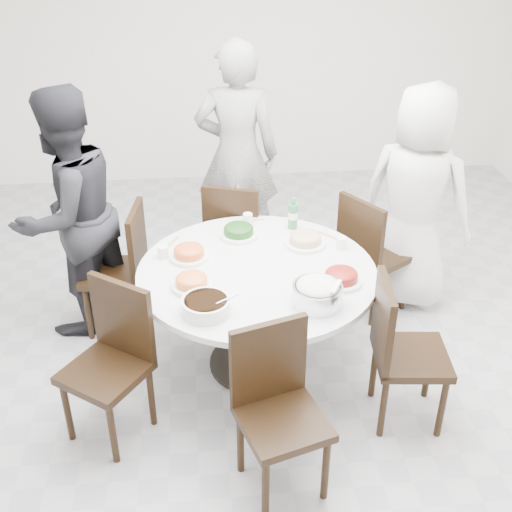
{
  "coord_description": "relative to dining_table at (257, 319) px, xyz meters",
  "views": [
    {
      "loc": [
        -0.44,
        -3.64,
        2.84
      ],
      "look_at": [
        -0.08,
        -0.2,
        0.82
      ],
      "focal_mm": 45.0,
      "sensor_mm": 36.0,
      "label": 1
    }
  ],
  "objects": [
    {
      "name": "floor",
      "position": [
        0.08,
        0.25,
        -0.38
      ],
      "size": [
        6.0,
        6.0,
        0.01
      ],
      "primitive_type": "cube",
      "color": "#A1A2A6",
      "rests_on": "ground"
    },
    {
      "name": "wall_back",
      "position": [
        0.08,
        3.25,
        1.02
      ],
      "size": [
        6.0,
        0.01,
        2.8
      ],
      "primitive_type": "cube",
      "color": "white",
      "rests_on": "ground"
    },
    {
      "name": "dining_table",
      "position": [
        0.0,
        0.0,
        0.0
      ],
      "size": [
        1.5,
        1.5,
        0.75
      ],
      "primitive_type": "cylinder",
      "color": "silver",
      "rests_on": "floor"
    },
    {
      "name": "chair_ne",
      "position": [
        0.94,
        0.59,
        0.1
      ],
      "size": [
        0.58,
        0.58,
        0.95
      ],
      "primitive_type": "cube",
      "rotation": [
        0.0,
        0.0,
        2.13
      ],
      "color": "black",
      "rests_on": "floor"
    },
    {
      "name": "chair_n",
      "position": [
        -0.05,
        0.98,
        0.1
      ],
      "size": [
        0.53,
        0.53,
        0.95
      ],
      "primitive_type": "cube",
      "rotation": [
        0.0,
        0.0,
        2.82
      ],
      "color": "black",
      "rests_on": "floor"
    },
    {
      "name": "chair_nw",
      "position": [
        -0.96,
        0.55,
        0.1
      ],
      "size": [
        0.47,
        0.47,
        0.95
      ],
      "primitive_type": "cube",
      "rotation": [
        0.0,
        0.0,
        4.58
      ],
      "color": "black",
      "rests_on": "floor"
    },
    {
      "name": "chair_sw",
      "position": [
        -0.92,
        -0.53,
        0.1
      ],
      "size": [
        0.59,
        0.59,
        0.95
      ],
      "primitive_type": "cube",
      "rotation": [
        0.0,
        0.0,
        5.65
      ],
      "color": "black",
      "rests_on": "floor"
    },
    {
      "name": "chair_s",
      "position": [
        0.03,
        -1.01,
        0.1
      ],
      "size": [
        0.52,
        0.52,
        0.95
      ],
      "primitive_type": "cube",
      "rotation": [
        0.0,
        0.0,
        6.58
      ],
      "color": "black",
      "rests_on": "floor"
    },
    {
      "name": "chair_se",
      "position": [
        0.85,
        -0.57,
        0.1
      ],
      "size": [
        0.46,
        0.46,
        0.95
      ],
      "primitive_type": "cube",
      "rotation": [
        0.0,
        0.0,
        7.75
      ],
      "color": "black",
      "rests_on": "floor"
    },
    {
      "name": "diner_right",
      "position": [
        1.24,
        0.71,
        0.47
      ],
      "size": [
        0.98,
        0.93,
        1.69
      ],
      "primitive_type": "imported",
      "rotation": [
        0.0,
        0.0,
        2.49
      ],
      "color": "silver",
      "rests_on": "floor"
    },
    {
      "name": "diner_middle",
      "position": [
        -0.01,
        1.49,
        0.55
      ],
      "size": [
        0.73,
        0.53,
        1.85
      ],
      "primitive_type": "imported",
      "rotation": [
        0.0,
        0.0,
        3.0
      ],
      "color": "black",
      "rests_on": "floor"
    },
    {
      "name": "diner_left",
      "position": [
        -1.22,
        0.63,
        0.51
      ],
      "size": [
        1.07,
        1.08,
        1.76
      ],
      "primitive_type": "imported",
      "rotation": [
        0.0,
        0.0,
        3.99
      ],
      "color": "black",
      "rests_on": "floor"
    },
    {
      "name": "dish_greens",
      "position": [
        -0.08,
        0.44,
        0.41
      ],
      "size": [
        0.26,
        0.26,
        0.07
      ],
      "primitive_type": "cylinder",
      "color": "white",
      "rests_on": "dining_table"
    },
    {
      "name": "dish_pale",
      "position": [
        0.35,
        0.28,
        0.41
      ],
      "size": [
        0.27,
        0.27,
        0.07
      ],
      "primitive_type": "cylinder",
      "color": "white",
      "rests_on": "dining_table"
    },
    {
      "name": "dish_orange",
      "position": [
        -0.42,
        0.18,
        0.41
      ],
      "size": [
        0.25,
        0.25,
        0.07
      ],
      "primitive_type": "cylinder",
      "color": "white",
      "rests_on": "dining_table"
    },
    {
      "name": "dish_redbrown",
      "position": [
        0.49,
        -0.2,
        0.41
      ],
      "size": [
        0.25,
        0.25,
        0.06
      ],
      "primitive_type": "cylinder",
      "color": "white",
      "rests_on": "dining_table"
    },
    {
      "name": "dish_tofu",
      "position": [
        -0.41,
        -0.16,
        0.41
      ],
      "size": [
        0.24,
        0.24,
        0.06
      ],
      "primitive_type": "cylinder",
      "color": "white",
      "rests_on": "dining_table"
    },
    {
      "name": "rice_bowl",
      "position": [
        0.3,
        -0.41,
        0.44
      ],
      "size": [
        0.29,
        0.29,
        0.12
      ],
      "primitive_type": "cylinder",
      "color": "silver",
      "rests_on": "dining_table"
    },
    {
      "name": "soup_bowl",
      "position": [
        -0.33,
        -0.43,
        0.42
      ],
      "size": [
        0.28,
        0.28,
        0.09
      ],
      "primitive_type": "cylinder",
      "color": "white",
      "rests_on": "dining_table"
    },
    {
      "name": "beverage_bottle",
      "position": [
        0.31,
        0.53,
        0.49
      ],
      "size": [
        0.07,
        0.07,
        0.23
      ],
      "primitive_type": "cylinder",
      "color": "#2E7443",
      "rests_on": "dining_table"
    },
    {
      "name": "tea_cups",
      "position": [
        -0.01,
        0.59,
        0.42
      ],
      "size": [
        0.07,
        0.07,
        0.08
      ],
      "primitive_type": "cylinder",
      "color": "white",
      "rests_on": "dining_table"
    },
    {
      "name": "chopsticks",
      "position": [
        -0.03,
        0.65,
        0.38
      ],
      "size": [
        0.24,
        0.04,
        0.01
      ],
      "primitive_type": null,
      "color": "tan",
      "rests_on": "dining_table"
    }
  ]
}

